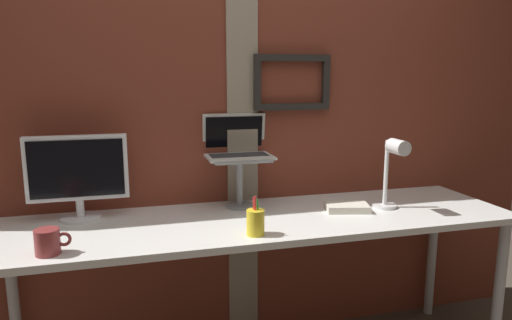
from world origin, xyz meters
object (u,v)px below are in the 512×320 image
at_px(laptop, 237,145).
at_px(monitor, 78,172).
at_px(desk_lamp, 393,166).
at_px(coffee_mug, 48,242).
at_px(pen_cup, 255,222).

bearing_deg(laptop, monitor, -175.41).
xyz_separation_m(monitor, laptop, (0.74, 0.06, 0.09)).
bearing_deg(desk_lamp, coffee_mug, -173.83).
xyz_separation_m(laptop, pen_cup, (-0.03, -0.47, -0.25)).
bearing_deg(desk_lamp, laptop, 155.86).
bearing_deg(monitor, laptop, 4.59).
relative_size(desk_lamp, pen_cup, 2.11).
height_order(monitor, coffee_mug, monitor).
bearing_deg(laptop, pen_cup, -93.74).
bearing_deg(coffee_mug, laptop, 30.15).
xyz_separation_m(laptop, coffee_mug, (-0.81, -0.47, -0.25)).
distance_m(desk_lamp, coffee_mug, 1.51).
height_order(desk_lamp, pen_cup, desk_lamp).
xyz_separation_m(monitor, pen_cup, (0.71, -0.41, -0.16)).
bearing_deg(monitor, desk_lamp, -9.87).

